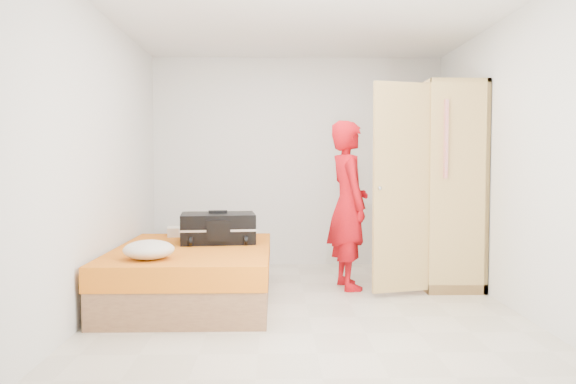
{
  "coord_description": "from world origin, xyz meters",
  "views": [
    {
      "loc": [
        -0.29,
        -5.06,
        1.29
      ],
      "look_at": [
        -0.15,
        0.46,
        1.0
      ],
      "focal_mm": 35.0,
      "sensor_mm": 36.0,
      "label": 1
    }
  ],
  "objects_px": {
    "person": "(348,205)",
    "round_cushion": "(149,250)",
    "wardrobe": "(438,190)",
    "suitcase": "(218,228)",
    "bed": "(193,274)"
  },
  "relations": [
    {
      "from": "person",
      "to": "round_cushion",
      "type": "distance_m",
      "value": 2.14
    },
    {
      "from": "wardrobe",
      "to": "suitcase",
      "type": "distance_m",
      "value": 2.36
    },
    {
      "from": "wardrobe",
      "to": "round_cushion",
      "type": "distance_m",
      "value": 3.1
    },
    {
      "from": "suitcase",
      "to": "round_cushion",
      "type": "height_order",
      "value": "suitcase"
    },
    {
      "from": "person",
      "to": "suitcase",
      "type": "xyz_separation_m",
      "value": [
        -1.32,
        -0.17,
        -0.21
      ]
    },
    {
      "from": "person",
      "to": "suitcase",
      "type": "bearing_deg",
      "value": 87.05
    },
    {
      "from": "wardrobe",
      "to": "person",
      "type": "bearing_deg",
      "value": -169.13
    },
    {
      "from": "wardrobe",
      "to": "suitcase",
      "type": "height_order",
      "value": "wardrobe"
    },
    {
      "from": "bed",
      "to": "suitcase",
      "type": "height_order",
      "value": "suitcase"
    },
    {
      "from": "round_cushion",
      "to": "person",
      "type": "bearing_deg",
      "value": 32.59
    },
    {
      "from": "bed",
      "to": "person",
      "type": "relative_size",
      "value": 1.18
    },
    {
      "from": "bed",
      "to": "person",
      "type": "bearing_deg",
      "value": 18.03
    },
    {
      "from": "suitcase",
      "to": "round_cushion",
      "type": "distance_m",
      "value": 1.08
    },
    {
      "from": "person",
      "to": "suitcase",
      "type": "relative_size",
      "value": 2.16
    },
    {
      "from": "bed",
      "to": "wardrobe",
      "type": "relative_size",
      "value": 0.96
    }
  ]
}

